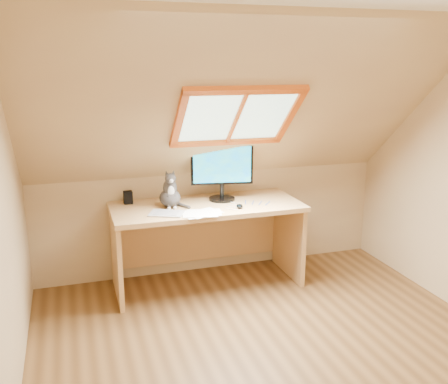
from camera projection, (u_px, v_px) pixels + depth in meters
name	position (u px, v px, depth m)	size (l,w,h in m)	color
ground	(282.00, 360.00, 3.55)	(3.50, 3.50, 0.00)	brown
room_shell	(295.00, 166.00, 3.10)	(3.52, 3.52, 2.41)	tan
desk	(205.00, 226.00, 4.70)	(1.73, 0.76, 0.79)	tan
monitor	(222.00, 168.00, 4.64)	(0.58, 0.25, 0.54)	black
cat	(170.00, 194.00, 4.46)	(0.19, 0.23, 0.35)	#3C3635
desk_speaker	(128.00, 197.00, 4.59)	(0.08, 0.08, 0.11)	black
graphics_tablet	(167.00, 213.00, 4.28)	(0.29, 0.20, 0.01)	#B2B2B7
mouse	(240.00, 206.00, 4.46)	(0.06, 0.11, 0.03)	black
papers	(200.00, 213.00, 4.29)	(0.35, 0.30, 0.01)	white
cables	(248.00, 204.00, 4.57)	(0.51, 0.26, 0.01)	silver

